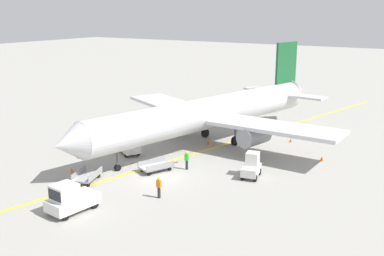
{
  "coord_description": "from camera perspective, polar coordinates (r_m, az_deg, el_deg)",
  "views": [
    {
      "loc": [
        21.95,
        -29.82,
        13.93
      ],
      "look_at": [
        -1.35,
        7.48,
        2.5
      ],
      "focal_mm": 42.7,
      "sensor_mm": 36.0,
      "label": 1
    }
  ],
  "objects": [
    {
      "name": "ground_plane",
      "position": [
        39.56,
        -4.11,
        -6.09
      ],
      "size": [
        300.0,
        300.0,
        0.0
      ],
      "primitive_type": "plane",
      "color": "#9E9B93"
    },
    {
      "name": "taxi_line_yellow",
      "position": [
        44.15,
        -1.71,
        -3.83
      ],
      "size": [
        19.24,
        77.79,
        0.01
      ],
      "primitive_type": "cube",
      "rotation": [
        0.0,
        0.0,
        -0.24
      ],
      "color": "yellow",
      "rests_on": "ground"
    },
    {
      "name": "airliner",
      "position": [
        48.11,
        2.36,
        1.94
      ],
      "size": [
        27.93,
        34.95,
        10.1
      ],
      "color": "silver",
      "rests_on": "ground"
    },
    {
      "name": "pushback_tug",
      "position": [
        33.69,
        -14.98,
        -8.54
      ],
      "size": [
        2.33,
        3.81,
        2.2
      ],
      "color": "silver",
      "rests_on": "ground"
    },
    {
      "name": "baggage_tug_near_wing",
      "position": [
        39.52,
        7.46,
        -4.77
      ],
      "size": [
        1.78,
        2.62,
        2.1
      ],
      "color": "silver",
      "rests_on": "ground"
    },
    {
      "name": "belt_loader_forward_hold",
      "position": [
        46.32,
        -8.13,
        -2.08
      ],
      "size": [
        4.94,
        3.63,
        2.59
      ],
      "color": "silver",
      "rests_on": "ground"
    },
    {
      "name": "belt_loader_aft_hold",
      "position": [
        46.9,
        -12.78,
        -2.09
      ],
      "size": [
        4.62,
        4.19,
        2.59
      ],
      "color": "silver",
      "rests_on": "ground"
    },
    {
      "name": "baggage_cart_loaded",
      "position": [
        40.71,
        -4.51,
        -4.79
      ],
      "size": [
        2.52,
        3.77,
        0.94
      ],
      "color": "#A5A5A8",
      "rests_on": "ground"
    },
    {
      "name": "baggage_cart_empty_trailing",
      "position": [
        39.25,
        -12.99,
        -5.88
      ],
      "size": [
        2.42,
        3.8,
        0.94
      ],
      "color": "#A5A5A8",
      "rests_on": "ground"
    },
    {
      "name": "ground_crew_marshaller",
      "position": [
        35.0,
        -4.15,
        -7.31
      ],
      "size": [
        0.36,
        0.24,
        1.7
      ],
      "color": "#26262D",
      "rests_on": "ground"
    },
    {
      "name": "ground_crew_wing_walker",
      "position": [
        40.93,
        -0.66,
        -3.98
      ],
      "size": [
        0.36,
        0.24,
        1.7
      ],
      "color": "#26262D",
      "rests_on": "ground"
    },
    {
      "name": "safety_cone_nose_left",
      "position": [
        50.26,
        8.77,
        -1.44
      ],
      "size": [
        0.36,
        0.36,
        0.44
      ],
      "primitive_type": "cone",
      "color": "orange",
      "rests_on": "ground"
    },
    {
      "name": "safety_cone_nose_right",
      "position": [
        50.62,
        12.22,
        -1.48
      ],
      "size": [
        0.36,
        0.36,
        0.44
      ],
      "primitive_type": "cone",
      "color": "orange",
      "rests_on": "ground"
    },
    {
      "name": "safety_cone_wingtip_left",
      "position": [
        48.69,
        2.11,
        -1.8
      ],
      "size": [
        0.36,
        0.36,
        0.44
      ],
      "primitive_type": "cone",
      "color": "orange",
      "rests_on": "ground"
    },
    {
      "name": "safety_cone_wingtip_right",
      "position": [
        45.09,
        15.9,
        -3.71
      ],
      "size": [
        0.36,
        0.36,
        0.44
      ],
      "primitive_type": "cone",
      "color": "orange",
      "rests_on": "ground"
    },
    {
      "name": "safety_cone_tail_area",
      "position": [
        41.83,
        -14.8,
        -5.07
      ],
      "size": [
        0.36,
        0.36,
        0.44
      ],
      "primitive_type": "cone",
      "color": "orange",
      "rests_on": "ground"
    }
  ]
}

